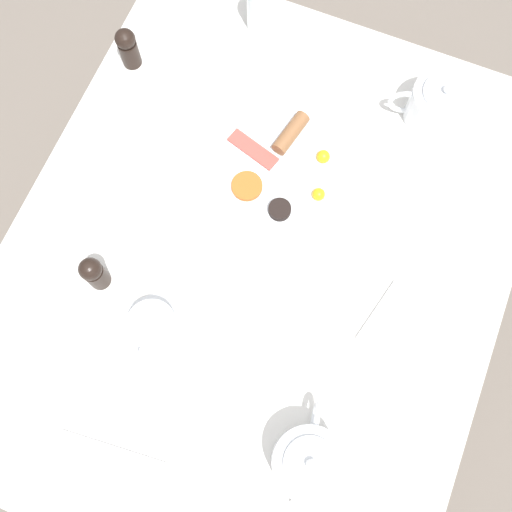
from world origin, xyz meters
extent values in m
plane|color=#70665B|center=(0.00, 0.00, 0.00)|extent=(8.00, 8.00, 0.00)
cube|color=silver|center=(0.00, 0.00, 0.74)|extent=(0.94, 1.15, 0.03)
cylinder|color=brown|center=(-0.42, -0.53, 0.36)|extent=(0.04, 0.04, 0.72)
cylinder|color=brown|center=(-0.42, 0.53, 0.36)|extent=(0.04, 0.04, 0.72)
cylinder|color=brown|center=(0.42, 0.53, 0.36)|extent=(0.04, 0.04, 0.72)
cylinder|color=white|center=(-0.01, 0.18, 0.76)|extent=(0.31, 0.31, 0.01)
cylinder|color=white|center=(0.07, 0.16, 0.77)|extent=(0.06, 0.06, 0.00)
sphere|color=yellow|center=(0.07, 0.16, 0.78)|extent=(0.03, 0.03, 0.03)
cylinder|color=white|center=(0.05, 0.24, 0.77)|extent=(0.06, 0.06, 0.00)
sphere|color=yellow|center=(0.05, 0.24, 0.78)|extent=(0.03, 0.03, 0.03)
cylinder|color=brown|center=(-0.03, 0.26, 0.78)|extent=(0.05, 0.10, 0.03)
cube|color=#B74C42|center=(-0.09, 0.21, 0.77)|extent=(0.11, 0.06, 0.01)
cylinder|color=#D16023|center=(-0.07, 0.13, 0.77)|extent=(0.06, 0.06, 0.01)
cylinder|color=black|center=(0.01, 0.10, 0.77)|extent=(0.04, 0.04, 0.02)
cylinder|color=white|center=(0.22, -0.31, 0.80)|extent=(0.12, 0.12, 0.09)
cylinder|color=white|center=(0.22, -0.31, 0.84)|extent=(0.09, 0.09, 0.01)
sphere|color=white|center=(0.22, -0.31, 0.86)|extent=(0.02, 0.02, 0.02)
cone|color=white|center=(0.23, -0.38, 0.80)|extent=(0.03, 0.05, 0.04)
torus|color=white|center=(0.21, -0.24, 0.80)|extent=(0.02, 0.07, 0.07)
cylinder|color=white|center=(0.22, 0.42, 0.80)|extent=(0.12, 0.12, 0.09)
cylinder|color=white|center=(0.22, 0.42, 0.84)|extent=(0.09, 0.09, 0.01)
sphere|color=white|center=(0.22, 0.42, 0.86)|extent=(0.02, 0.02, 0.02)
cone|color=white|center=(0.30, 0.44, 0.80)|extent=(0.05, 0.03, 0.04)
torus|color=white|center=(0.16, 0.40, 0.80)|extent=(0.07, 0.03, 0.07)
cylinder|color=white|center=(-0.12, -0.20, 0.76)|extent=(0.13, 0.13, 0.01)
cylinder|color=white|center=(-0.12, -0.20, 0.78)|extent=(0.09, 0.09, 0.05)
cylinder|color=olive|center=(-0.12, -0.20, 0.78)|extent=(0.08, 0.08, 0.04)
torus|color=white|center=(-0.12, -0.24, 0.78)|extent=(0.01, 0.04, 0.04)
cylinder|color=white|center=(-0.18, 0.50, 0.81)|extent=(0.07, 0.07, 0.12)
cylinder|color=white|center=(-0.36, 0.14, 0.82)|extent=(0.07, 0.07, 0.13)
cylinder|color=black|center=(-0.41, 0.31, 0.78)|extent=(0.04, 0.04, 0.06)
sphere|color=black|center=(-0.41, 0.31, 0.83)|extent=(0.04, 0.04, 0.04)
cylinder|color=black|center=(-0.26, -0.15, 0.78)|extent=(0.04, 0.04, 0.06)
sphere|color=black|center=(-0.26, -0.15, 0.83)|extent=(0.04, 0.04, 0.04)
cube|color=white|center=(0.29, -0.02, 0.76)|extent=(0.13, 0.15, 0.01)
cube|color=silver|center=(-0.32, -0.39, 0.75)|extent=(0.13, 0.12, 0.00)
cube|color=silver|center=(-0.10, -0.42, 0.75)|extent=(0.20, 0.03, 0.00)
camera|label=1|loc=(0.12, -0.30, 1.85)|focal=42.00mm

